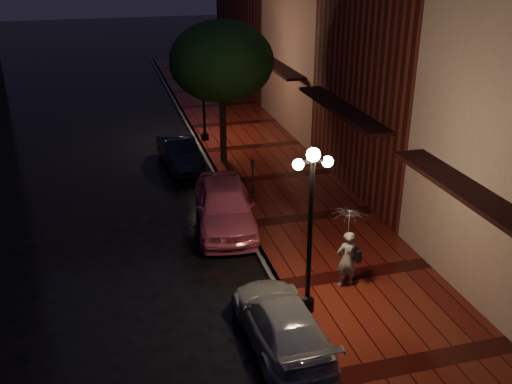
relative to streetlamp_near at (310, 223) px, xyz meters
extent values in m
plane|color=black|center=(-0.35, 5.00, -2.60)|extent=(120.00, 120.00, 0.00)
cube|color=#4E110D|center=(1.90, 5.00, -2.53)|extent=(4.50, 60.00, 0.15)
cube|color=#595451|center=(-0.35, 5.00, -2.53)|extent=(0.25, 60.00, 0.15)
cube|color=#511914|center=(6.65, 7.00, 2.90)|extent=(5.00, 8.00, 11.00)
cube|color=#8C5951|center=(6.65, 15.00, 1.90)|extent=(5.00, 8.00, 9.00)
cube|color=#511914|center=(6.65, 25.00, 2.40)|extent=(5.00, 12.00, 10.00)
cylinder|color=black|center=(0.00, 0.00, -0.45)|extent=(0.12, 0.12, 4.00)
cylinder|color=black|center=(0.00, 0.00, -2.30)|extent=(0.36, 0.36, 0.30)
cube|color=black|center=(0.00, 0.00, 1.55)|extent=(0.70, 0.08, 0.08)
sphere|color=#E6B98A|center=(0.00, 0.00, 1.70)|extent=(0.32, 0.32, 0.32)
sphere|color=#E6B98A|center=(-0.35, 0.00, 1.50)|extent=(0.26, 0.26, 0.26)
sphere|color=#E6B98A|center=(0.35, 0.00, 1.50)|extent=(0.26, 0.26, 0.26)
cylinder|color=black|center=(0.00, 14.00, -0.45)|extent=(0.12, 0.12, 4.00)
cylinder|color=black|center=(0.00, 14.00, -2.30)|extent=(0.36, 0.36, 0.30)
cube|color=black|center=(0.00, 14.00, 1.55)|extent=(0.70, 0.08, 0.08)
sphere|color=#E6B98A|center=(0.00, 14.00, 1.70)|extent=(0.32, 0.32, 0.32)
sphere|color=#E6B98A|center=(-0.35, 14.00, 1.50)|extent=(0.26, 0.26, 0.26)
sphere|color=#E6B98A|center=(0.35, 14.00, 1.50)|extent=(0.26, 0.26, 0.26)
cylinder|color=black|center=(0.25, 11.00, -0.85)|extent=(0.28, 0.28, 3.20)
ellipsoid|color=black|center=(0.25, 11.00, 1.75)|extent=(4.16, 4.16, 3.20)
sphere|color=black|center=(0.95, 11.60, 1.15)|extent=(1.80, 1.80, 1.80)
sphere|color=black|center=(-0.35, 10.30, 1.25)|extent=(1.80, 1.80, 1.80)
imported|color=#E15C7B|center=(-0.95, 5.31, -1.82)|extent=(2.36, 4.76, 1.56)
imported|color=black|center=(-1.56, 11.25, -1.99)|extent=(1.63, 3.80, 1.22)
imported|color=#A3A3AB|center=(-0.95, -0.85, -2.02)|extent=(1.73, 4.03, 1.16)
imported|color=white|center=(1.37, 0.79, -1.64)|extent=(0.62, 0.43, 1.62)
imported|color=silver|center=(1.37, 0.79, -0.61)|extent=(0.94, 0.96, 0.86)
cylinder|color=black|center=(1.37, 0.79, -1.26)|extent=(0.02, 0.02, 1.30)
cube|color=black|center=(1.64, 0.74, -1.53)|extent=(0.13, 0.30, 0.32)
cylinder|color=black|center=(0.43, 6.93, -1.82)|extent=(0.07, 0.07, 1.26)
cube|color=black|center=(0.43, 6.93, -1.08)|extent=(0.15, 0.13, 0.25)
camera|label=1|loc=(-4.37, -11.21, 6.03)|focal=40.00mm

